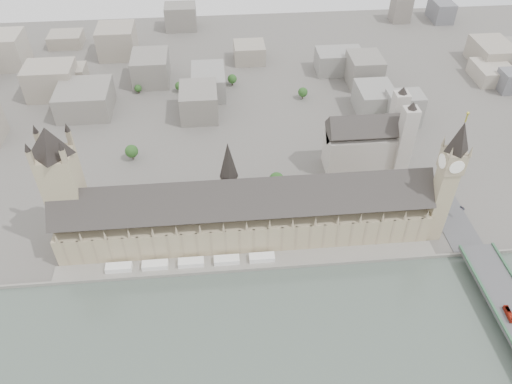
{
  "coord_description": "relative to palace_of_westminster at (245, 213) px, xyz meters",
  "views": [
    {
      "loc": [
        -15.84,
        -241.68,
        270.37
      ],
      "look_at": [
        10.0,
        38.87,
        25.89
      ],
      "focal_mm": 35.0,
      "sensor_mm": 36.0,
      "label": 1
    }
  ],
  "objects": [
    {
      "name": "ground",
      "position": [
        0.0,
        -19.7,
        -22.71
      ],
      "size": [
        900.0,
        900.0,
        0.0
      ],
      "primitive_type": "plane",
      "color": "#595651",
      "rests_on": "ground"
    },
    {
      "name": "embankment_wall",
      "position": [
        0.0,
        -34.7,
        -21.21
      ],
      "size": [
        600.0,
        1.5,
        3.0
      ],
      "primitive_type": "cube",
      "color": "slate",
      "rests_on": "ground"
    },
    {
      "name": "river_terrace",
      "position": [
        0.0,
        -27.2,
        -21.71
      ],
      "size": [
        270.0,
        15.0,
        2.0
      ],
      "primitive_type": "cube",
      "color": "slate",
      "rests_on": "ground"
    },
    {
      "name": "terrace_tents",
      "position": [
        -40.0,
        -26.7,
        -18.71
      ],
      "size": [
        118.0,
        7.0,
        4.0
      ],
      "color": "white",
      "rests_on": "river_terrace"
    },
    {
      "name": "palace_of_westminster",
      "position": [
        0.0,
        0.0,
        0.0
      ],
      "size": [
        265.0,
        40.73,
        55.44
      ],
      "color": "#998B68",
      "rests_on": "ground"
    },
    {
      "name": "elizabeth_tower",
      "position": [
        138.0,
        -11.7,
        35.38
      ],
      "size": [
        17.0,
        17.0,
        107.5
      ],
      "color": "#998B68",
      "rests_on": "ground"
    },
    {
      "name": "victoria_tower",
      "position": [
        -122.0,
        6.3,
        32.5
      ],
      "size": [
        30.0,
        30.0,
        100.0
      ],
      "color": "#998B68",
      "rests_on": "ground"
    },
    {
      "name": "central_tower",
      "position": [
        -10.0,
        6.3,
        35.21
      ],
      "size": [
        13.0,
        13.0,
        48.0
      ],
      "color": "gray",
      "rests_on": "ground"
    },
    {
      "name": "westminster_abbey",
      "position": [
        110.92,
        75.3,
        2.38
      ],
      "size": [
        68.0,
        36.0,
        64.0
      ],
      "color": "#ABA39A",
      "rests_on": "ground"
    },
    {
      "name": "city_skyline_inland",
      "position": [
        0.0,
        225.3,
        -3.71
      ],
      "size": [
        720.0,
        360.0,
        38.0
      ],
      "primitive_type": null,
      "color": "gray",
      "rests_on": "ground"
    },
    {
      "name": "park_trees",
      "position": [
        -10.0,
        40.3,
        -15.21
      ],
      "size": [
        110.0,
        30.0,
        15.0
      ],
      "primitive_type": null,
      "color": "#1B4619",
      "rests_on": "ground"
    },
    {
      "name": "red_bus_north",
      "position": [
        156.53,
        -93.49,
        -10.8
      ],
      "size": [
        3.59,
        12.06,
        3.31
      ],
      "primitive_type": "imported",
      "rotation": [
        0.0,
        0.0,
        -0.07
      ],
      "color": "#AC2413",
      "rests_on": "westminster_bridge"
    },
    {
      "name": "car_approach",
      "position": [
        167.65,
        3.2,
        -11.81
      ],
      "size": [
        3.46,
        4.79,
        1.29
      ],
      "primitive_type": "imported",
      "rotation": [
        0.0,
        0.0,
        0.42
      ],
      "color": "gray",
      "rests_on": "westminster_bridge"
    }
  ]
}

